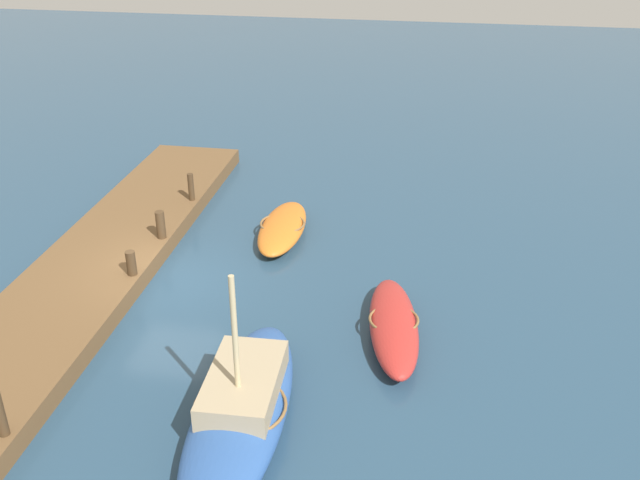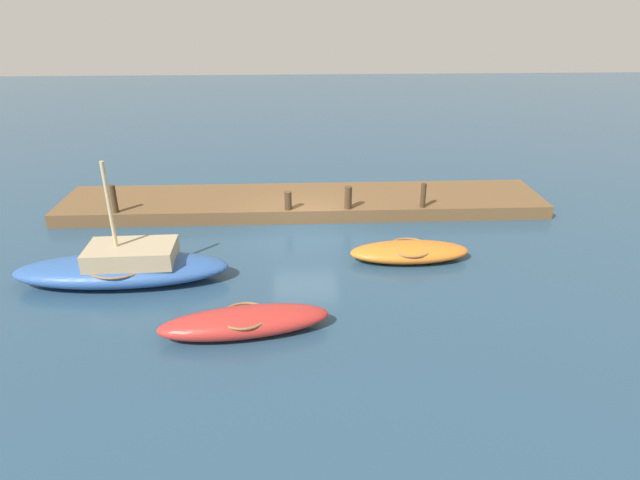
{
  "view_description": "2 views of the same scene",
  "coord_description": "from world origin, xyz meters",
  "px_view_note": "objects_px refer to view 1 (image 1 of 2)",
  "views": [
    {
      "loc": [
        16.93,
        7.36,
        10.64
      ],
      "look_at": [
        -1.07,
        4.33,
        1.19
      ],
      "focal_mm": 40.05,
      "sensor_mm": 36.0,
      "label": 1
    },
    {
      "loc": [
        0.29,
        18.48,
        8.11
      ],
      "look_at": [
        -0.47,
        2.13,
        0.53
      ],
      "focal_mm": 30.09,
      "sensor_mm": 36.0,
      "label": 2
    }
  ],
  "objects_px": {
    "rowboat_orange": "(283,228)",
    "sailboat_blue": "(241,409)",
    "mooring_post_west": "(191,187)",
    "mooring_post_mid_east": "(131,263)",
    "mooring_post_mid_west": "(161,225)",
    "rowboat_red": "(394,325)"
  },
  "relations": [
    {
      "from": "rowboat_red",
      "to": "mooring_post_mid_east",
      "type": "height_order",
      "value": "mooring_post_mid_east"
    },
    {
      "from": "mooring_post_mid_west",
      "to": "mooring_post_mid_east",
      "type": "distance_m",
      "value": 2.31
    },
    {
      "from": "mooring_post_mid_west",
      "to": "rowboat_orange",
      "type": "bearing_deg",
      "value": 116.53
    },
    {
      "from": "rowboat_orange",
      "to": "rowboat_red",
      "type": "bearing_deg",
      "value": 37.31
    },
    {
      "from": "mooring_post_west",
      "to": "mooring_post_mid_east",
      "type": "relative_size",
      "value": 1.34
    },
    {
      "from": "sailboat_blue",
      "to": "mooring_post_mid_east",
      "type": "bearing_deg",
      "value": -139.41
    },
    {
      "from": "mooring_post_west",
      "to": "mooring_post_mid_east",
      "type": "xyz_separation_m",
      "value": [
        5.21,
        0.0,
        -0.12
      ]
    },
    {
      "from": "rowboat_orange",
      "to": "mooring_post_mid_east",
      "type": "xyz_separation_m",
      "value": [
        4.03,
        -3.45,
        0.58
      ]
    },
    {
      "from": "rowboat_red",
      "to": "mooring_post_mid_west",
      "type": "height_order",
      "value": "mooring_post_mid_west"
    },
    {
      "from": "rowboat_red",
      "to": "mooring_post_west",
      "type": "relative_size",
      "value": 4.74
    },
    {
      "from": "sailboat_blue",
      "to": "rowboat_red",
      "type": "distance_m",
      "value": 4.89
    },
    {
      "from": "mooring_post_west",
      "to": "mooring_post_mid_west",
      "type": "height_order",
      "value": "mooring_post_west"
    },
    {
      "from": "mooring_post_mid_east",
      "to": "sailboat_blue",
      "type": "bearing_deg",
      "value": 42.15
    },
    {
      "from": "sailboat_blue",
      "to": "mooring_post_mid_east",
      "type": "distance_m",
      "value": 6.73
    },
    {
      "from": "sailboat_blue",
      "to": "rowboat_orange",
      "type": "bearing_deg",
      "value": -174.86
    },
    {
      "from": "rowboat_red",
      "to": "rowboat_orange",
      "type": "xyz_separation_m",
      "value": [
        -5.11,
        -4.0,
        -0.05
      ]
    },
    {
      "from": "sailboat_blue",
      "to": "mooring_post_west",
      "type": "bearing_deg",
      "value": -157.69
    },
    {
      "from": "mooring_post_mid_west",
      "to": "mooring_post_mid_east",
      "type": "xyz_separation_m",
      "value": [
        2.31,
        0.0,
        -0.08
      ]
    },
    {
      "from": "mooring_post_mid_east",
      "to": "mooring_post_west",
      "type": "bearing_deg",
      "value": 180.0
    },
    {
      "from": "mooring_post_mid_west",
      "to": "mooring_post_mid_east",
      "type": "relative_size",
      "value": 1.22
    },
    {
      "from": "rowboat_orange",
      "to": "sailboat_blue",
      "type": "bearing_deg",
      "value": 5.95
    },
    {
      "from": "mooring_post_mid_west",
      "to": "mooring_post_mid_east",
      "type": "height_order",
      "value": "mooring_post_mid_west"
    }
  ]
}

